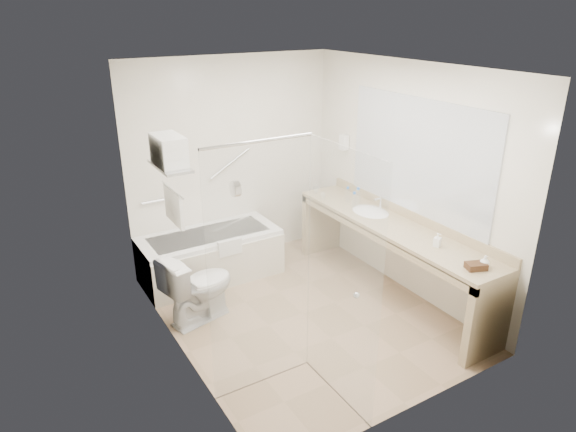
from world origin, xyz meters
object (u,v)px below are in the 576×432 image
vanity_counter (391,242)px  water_bottle_left (358,197)px  amenity_basket (476,266)px  toilet (199,287)px  bathtub (210,255)px

vanity_counter → water_bottle_left: size_ratio=12.43×
amenity_basket → water_bottle_left: (0.09, 1.78, 0.07)m
toilet → bathtub: bearing=-44.1°
vanity_counter → toilet: 2.09m
bathtub → toilet: bearing=-120.3°
amenity_basket → water_bottle_left: 1.78m
bathtub → vanity_counter: size_ratio=0.59×
bathtub → amenity_basket: size_ratio=9.17×
toilet → amenity_basket: (1.92, -1.76, 0.51)m
vanity_counter → toilet: (-1.97, 0.62, -0.27)m
amenity_basket → bathtub: bearing=120.1°
vanity_counter → amenity_basket: size_ratio=15.48×
toilet → amenity_basket: amenity_basket is taller
bathtub → vanity_counter: bearing=-42.4°
water_bottle_left → amenity_basket: bearing=-92.8°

